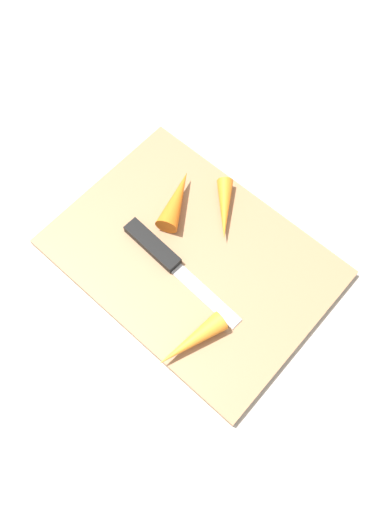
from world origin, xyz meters
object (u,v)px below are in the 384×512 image
carrot_medium (177,199)px  knife (159,251)px  cutting_board (192,258)px  carrot_longest (191,342)px  carrot_shortest (225,209)px

carrot_medium → knife: bearing=-179.2°
cutting_board → carrot_longest: bearing=-48.9°
cutting_board → carrot_longest: 0.12m
carrot_shortest → carrot_medium: bearing=-99.5°
knife → carrot_longest: size_ratio=2.12×
carrot_shortest → knife: bearing=-53.0°
carrot_shortest → carrot_longest: 0.19m
knife → carrot_shortest: carrot_shortest is taller
cutting_board → knife: 0.05m
knife → carrot_longest: 0.13m
carrot_shortest → carrot_medium: carrot_medium is taller
cutting_board → carrot_medium: bearing=146.7°
carrot_longest → carrot_medium: bearing=-120.0°
carrot_longest → cutting_board: bearing=-126.2°
knife → carrot_medium: (-0.03, 0.07, 0.01)m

